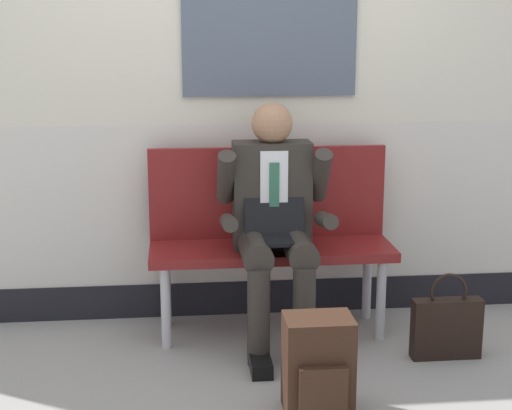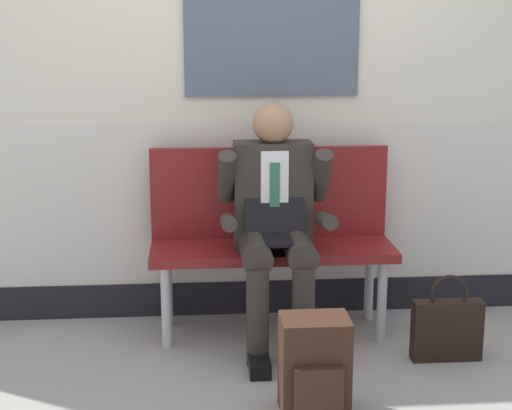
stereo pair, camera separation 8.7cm
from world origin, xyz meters
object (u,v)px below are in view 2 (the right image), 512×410
person_seated (275,219)px  backpack (315,366)px  bench_with_person (271,227)px  handbag (447,328)px

person_seated → backpack: bearing=-83.3°
backpack → person_seated: bearing=96.7°
person_seated → backpack: person_seated is taller
bench_with_person → backpack: size_ratio=3.01×
bench_with_person → handbag: bearing=-31.1°
backpack → handbag: (0.73, 0.48, -0.04)m
bench_with_person → person_seated: (-0.00, -0.21, 0.10)m
backpack → handbag: bearing=33.3°
bench_with_person → backpack: 1.04m
person_seated → handbag: bearing=-19.4°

